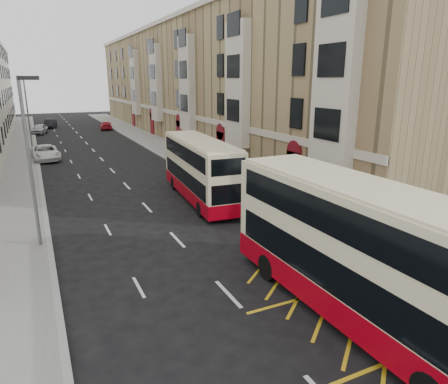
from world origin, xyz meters
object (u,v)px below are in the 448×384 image
double_decker_rear (200,170)px  pedestrian_mid (434,259)px  street_lamp_near (30,154)px  pedestrian_far (330,222)px  double_decker_front (362,255)px  car_dark (50,124)px  street_lamp_far (28,111)px  car_red (106,125)px  white_van (46,153)px  car_silver (40,129)px

double_decker_rear → pedestrian_mid: size_ratio=6.74×
street_lamp_near → pedestrian_far: 14.93m
double_decker_front → car_dark: size_ratio=2.73×
street_lamp_far → car_red: size_ratio=1.80×
white_van → car_red: bearing=63.8°
pedestrian_far → white_van: bearing=-29.6°
double_decker_rear → white_van: size_ratio=1.94×
double_decker_rear → street_lamp_near: bearing=-153.4°
double_decker_rear → white_van: double_decker_rear is taller
car_dark → pedestrian_mid: bearing=-67.3°
car_red → car_silver: bearing=15.7°
pedestrian_mid → double_decker_rear: bearing=99.7°
white_van → car_dark: white_van is taller
street_lamp_far → double_decker_front: (9.61, -41.40, -2.22)m
pedestrian_mid → car_red: size_ratio=0.35×
car_red → street_lamp_far: bearing=65.6°
street_lamp_far → car_red: 21.62m
pedestrian_mid → street_lamp_near: bearing=137.1°
double_decker_front → pedestrian_mid: (4.81, 0.82, -1.48)m
double_decker_front → pedestrian_mid: 5.10m
double_decker_front → car_red: 59.48m
double_decker_rear → pedestrian_far: double_decker_rear is taller
white_van → car_silver: (0.00, 22.58, -0.01)m
double_decker_front → car_silver: size_ratio=2.71×
pedestrian_mid → white_van: (-13.26, 34.58, -0.18)m
street_lamp_far → pedestrian_mid: size_ratio=5.09×
double_decker_rear → pedestrian_mid: bearing=-69.0°
pedestrian_mid → car_dark: pedestrian_mid is taller
street_lamp_far → pedestrian_mid: (14.41, -40.58, -3.70)m
street_lamp_near → pedestrian_mid: (14.41, -10.58, -3.70)m
white_van → car_silver: bearing=86.6°
double_decker_rear → car_silver: bearing=106.7°
car_dark → pedestrian_far: bearing=-67.3°
street_lamp_near → car_red: bearing=76.8°
double_decker_front → street_lamp_far: bearing=102.6°
car_red → street_lamp_near: bearing=84.4°
white_van → pedestrian_far: bearing=-70.7°
double_decker_rear → street_lamp_far: bearing=116.1°
street_lamp_near → double_decker_front: bearing=-49.9°
street_lamp_near → white_van: bearing=87.3°
pedestrian_mid → white_van: 37.04m
double_decker_front → pedestrian_far: double_decker_front is taller
pedestrian_far → white_van: size_ratio=0.29×
pedestrian_far → street_lamp_far: bearing=-31.5°
pedestrian_mid → car_red: pedestrian_mid is taller
double_decker_front → pedestrian_mid: double_decker_front is taller
street_lamp_far → car_silver: (1.15, 16.58, -3.89)m
white_van → car_dark: bearing=83.1°
street_lamp_near → pedestrian_mid: bearing=-36.3°
pedestrian_far → car_dark: size_ratio=0.36×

